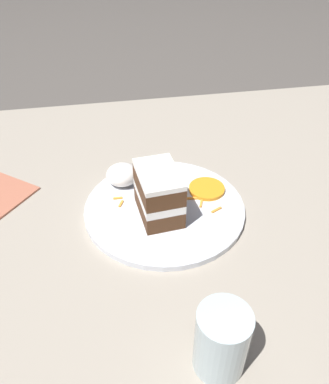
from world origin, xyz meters
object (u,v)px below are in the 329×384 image
(cake_slice, at_px, (159,193))
(drinking_glass, at_px, (221,344))
(orange_garnish, at_px, (207,189))
(plate, at_px, (164,208))
(cream_dollop, at_px, (122,175))

(cake_slice, height_order, drinking_glass, cake_slice)
(cake_slice, bearing_deg, orange_garnish, -159.89)
(plate, height_order, drinking_glass, drinking_glass)
(cake_slice, relative_size, drinking_glass, 1.12)
(plate, height_order, cream_dollop, cream_dollop)
(orange_garnish, relative_size, drinking_glass, 0.71)
(cake_slice, distance_m, cream_dollop, 0.11)
(cream_dollop, bearing_deg, cake_slice, -61.11)
(cake_slice, relative_size, orange_garnish, 1.56)
(orange_garnish, xyz_separation_m, drinking_glass, (-0.07, -0.31, 0.03))
(plate, distance_m, drinking_glass, 0.29)
(plate, height_order, cake_slice, cake_slice)
(drinking_glass, bearing_deg, cake_slice, 95.47)
(orange_garnish, bearing_deg, drinking_glass, -103.04)
(plate, height_order, orange_garnish, orange_garnish)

